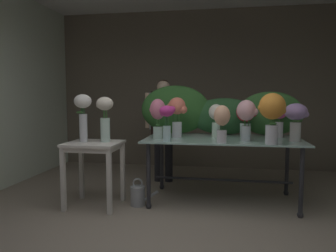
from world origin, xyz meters
The scene contains 20 objects.
ground_plane centered at (0.00, 1.80, 0.00)m, with size 7.94×7.94×0.00m, color gray.
wall_back centered at (0.00, 3.61, 1.47)m, with size 5.32×0.12×2.94m, color #706656.
wall_left centered at (-2.66, 1.80, 1.47)m, with size 0.12×3.73×2.94m, color silver.
display_table_glass centered at (0.54, 1.55, 0.71)m, with size 1.93×1.04×0.83m.
side_table_white centered at (-1.01, 1.11, 0.67)m, with size 0.64×0.58×0.79m.
florist centered at (-0.38, 2.38, 0.99)m, with size 0.58×0.24×1.60m.
foliage_backdrop centered at (0.40, 1.94, 1.12)m, with size 2.22×0.31×0.68m.
vase_fuchsia_hydrangea centered at (1.25, 1.75, 1.09)m, with size 0.21×0.21×0.44m.
vase_coral_lilies centered at (-0.04, 1.53, 1.14)m, with size 0.26×0.22×0.51m.
vase_sunset_roses centered at (1.07, 1.11, 1.18)m, with size 0.30×0.29×0.56m.
vase_lilac_dahlias centered at (1.37, 1.38, 1.10)m, with size 0.28×0.26×0.45m.
vase_magenta_freesia centered at (-0.10, 1.12, 1.09)m, with size 0.18×0.17×0.42m.
vase_ivory_ranunculus centered at (0.45, 1.61, 1.08)m, with size 0.19×0.19×0.43m.
vase_blush_snapdragons centered at (0.81, 1.33, 1.13)m, with size 0.25×0.22×0.48m.
vase_rosy_tulips centered at (-0.26, 1.36, 1.12)m, with size 0.21×0.19×0.50m.
vase_crimson_carnations centered at (0.82, 1.66, 1.09)m, with size 0.26×0.23×0.46m.
vase_peach_anemones centered at (0.53, 1.11, 1.07)m, with size 0.19×0.18×0.43m.
vase_white_roses_tall centered at (-1.13, 1.11, 1.16)m, with size 0.21×0.21×0.58m.
vase_cream_lisianthus_tall centered at (-0.88, 1.16, 1.11)m, with size 0.21×0.20×0.55m.
watering_can centered at (-0.48, 1.21, 0.13)m, with size 0.35×0.18×0.34m.
Camera 1 is at (0.55, -2.57, 1.35)m, focal length 34.59 mm.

